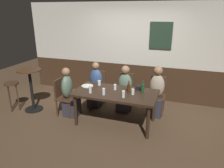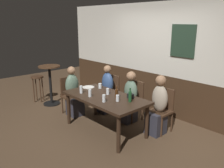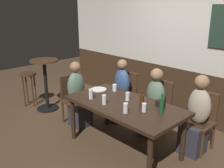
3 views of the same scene
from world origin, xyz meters
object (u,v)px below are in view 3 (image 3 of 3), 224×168
at_px(person_mid_far, 153,107).
at_px(plate_white_large, 99,89).
at_px(person_left_far, 120,95).
at_px(beer_glass_half, 115,88).
at_px(dining_table, 124,109).
at_px(condiment_caddy, 160,103).
at_px(chair_left_far, 126,92).
at_px(beer_glass_tall, 144,108).
at_px(beer_bottle_green, 162,105).
at_px(side_bar_table, 46,81).
at_px(chair_right_far, 202,118).
at_px(person_right_far, 196,121).
at_px(bar_stool, 29,80).
at_px(highball_clear, 127,97).
at_px(tumbler_water, 126,109).
at_px(person_head_west, 78,99).
at_px(beer_bottle_brown, 142,101).
at_px(pint_glass_amber, 104,100).
at_px(chair_mid_far, 159,103).
at_px(chair_head_west, 73,96).
at_px(tumbler_short, 91,94).

bearing_deg(person_mid_far, plate_white_large, -141.74).
xyz_separation_m(person_left_far, beer_glass_half, (0.28, -0.42, 0.30)).
distance_m(dining_table, plate_white_large, 0.74).
bearing_deg(dining_table, condiment_caddy, 34.46).
xyz_separation_m(chair_left_far, beer_glass_tall, (1.15, -0.88, 0.30)).
height_order(dining_table, beer_glass_half, beer_glass_half).
distance_m(beer_bottle_green, side_bar_table, 2.72).
bearing_deg(chair_right_far, person_right_far, -90.00).
distance_m(condiment_caddy, bar_stool, 3.07).
xyz_separation_m(person_right_far, beer_glass_tall, (-0.40, -0.72, 0.29)).
xyz_separation_m(highball_clear, side_bar_table, (-2.10, -0.18, -0.18)).
distance_m(chair_right_far, tumbler_water, 1.26).
xyz_separation_m(person_head_west, beer_bottle_brown, (1.40, 0.07, 0.35)).
bearing_deg(beer_glass_half, bar_stool, -167.04).
height_order(beer_glass_tall, condiment_caddy, beer_glass_tall).
bearing_deg(dining_table, beer_bottle_green, 13.78).
xyz_separation_m(person_right_far, pint_glass_amber, (-0.95, -0.94, 0.30)).
bearing_deg(beer_bottle_brown, plate_white_large, 176.10).
distance_m(person_right_far, condiment_caddy, 0.61).
distance_m(chair_mid_far, highball_clear, 0.80).
xyz_separation_m(chair_mid_far, pint_glass_amber, (-0.18, -1.10, 0.31)).
xyz_separation_m(chair_left_far, condiment_caddy, (1.20, -0.58, 0.29)).
bearing_deg(pint_glass_amber, condiment_caddy, 40.93).
bearing_deg(beer_bottle_green, condiment_caddy, 130.33).
bearing_deg(pint_glass_amber, chair_left_far, 118.45).
bearing_deg(beer_glass_tall, bar_stool, -176.41).
distance_m(chair_right_far, beer_glass_tall, 1.01).
bearing_deg(chair_head_west, beer_glass_half, 19.37).
bearing_deg(chair_left_far, chair_right_far, 0.00).
distance_m(chair_head_west, beer_bottle_green, 1.89).
distance_m(tumbler_short, condiment_caddy, 1.04).
xyz_separation_m(chair_left_far, person_head_west, (-0.36, -0.87, -0.01)).
bearing_deg(bar_stool, plate_white_large, 10.17).
bearing_deg(person_right_far, highball_clear, -144.84).
bearing_deg(beer_bottle_brown, chair_head_west, -177.54).
relative_size(person_mid_far, highball_clear, 9.08).
distance_m(pint_glass_amber, bar_stool, 2.43).
height_order(person_right_far, condiment_caddy, person_right_far).
bearing_deg(tumbler_short, chair_right_far, 41.09).
height_order(highball_clear, bar_stool, highball_clear).
bearing_deg(person_head_west, highball_clear, 6.48).
height_order(person_head_west, person_left_far, person_head_west).
distance_m(chair_head_west, beer_glass_half, 0.90).
relative_size(chair_mid_far, tumbler_water, 6.33).
height_order(beer_glass_tall, side_bar_table, side_bar_table).
distance_m(dining_table, pint_glass_amber, 0.33).
height_order(dining_table, beer_bottle_brown, beer_bottle_brown).
height_order(person_right_far, plate_white_large, person_right_far).
bearing_deg(plate_white_large, pint_glass_amber, -34.01).
distance_m(beer_bottle_brown, condiment_caddy, 0.28).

